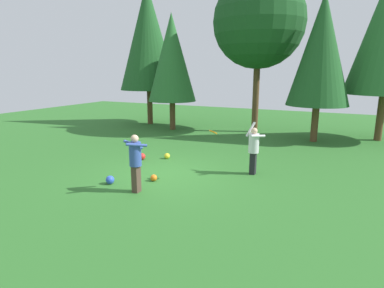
% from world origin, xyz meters
% --- Properties ---
extents(ground_plane, '(40.00, 40.00, 0.00)m').
position_xyz_m(ground_plane, '(0.00, 0.00, 0.00)').
color(ground_plane, '#2D6B28').
extents(person_thrower, '(0.66, 0.66, 1.74)m').
position_xyz_m(person_thrower, '(2.60, 1.33, 0.94)').
color(person_thrower, black).
rests_on(person_thrower, ground_plane).
extents(person_catcher, '(0.74, 0.74, 1.67)m').
position_xyz_m(person_catcher, '(0.05, -1.73, 0.99)').
color(person_catcher, '#4C382D').
rests_on(person_catcher, ground_plane).
extents(frisbee, '(0.36, 0.36, 0.15)m').
position_xyz_m(frisbee, '(1.64, 0.11, 1.56)').
color(frisbee, orange).
extents(ball_orange, '(0.21, 0.21, 0.21)m').
position_xyz_m(ball_orange, '(-0.01, -0.73, 0.11)').
color(ball_orange, orange).
rests_on(ball_orange, ground_plane).
extents(ball_red, '(0.26, 0.26, 0.26)m').
position_xyz_m(ball_red, '(-1.76, 1.19, 0.13)').
color(ball_red, red).
rests_on(ball_red, ground_plane).
extents(ball_blue, '(0.26, 0.26, 0.26)m').
position_xyz_m(ball_blue, '(-1.07, -1.54, 0.13)').
color(ball_blue, blue).
rests_on(ball_blue, ground_plane).
extents(ball_yellow, '(0.22, 0.22, 0.22)m').
position_xyz_m(ball_yellow, '(-0.96, 1.75, 0.11)').
color(ball_yellow, yellow).
rests_on(ball_yellow, ground_plane).
extents(tree_far_left, '(3.61, 3.61, 8.64)m').
position_xyz_m(tree_far_left, '(-6.32, 8.79, 5.40)').
color(tree_far_left, brown).
rests_on(tree_far_left, ground_plane).
extents(tree_right, '(2.90, 2.90, 6.92)m').
position_xyz_m(tree_right, '(3.91, 7.68, 4.32)').
color(tree_right, brown).
rests_on(tree_right, ground_plane).
extents(tree_left, '(2.74, 2.74, 6.55)m').
position_xyz_m(tree_left, '(-3.96, 7.58, 4.09)').
color(tree_left, brown).
rests_on(tree_left, ground_plane).
extents(tree_center, '(4.90, 4.90, 8.37)m').
position_xyz_m(tree_center, '(0.60, 8.95, 5.91)').
color(tree_center, brown).
rests_on(tree_center, ground_plane).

